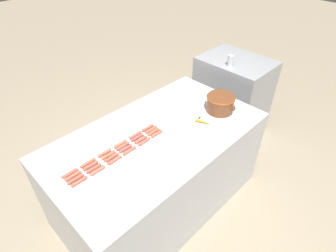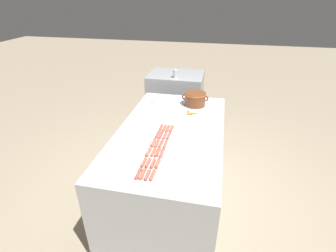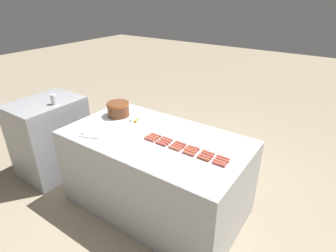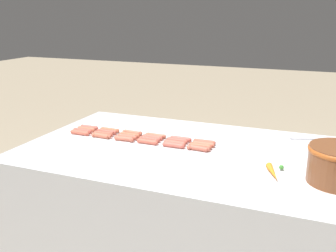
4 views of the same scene
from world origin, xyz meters
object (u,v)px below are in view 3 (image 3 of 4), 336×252
Objects in this scene: hot_dog_1 at (203,158)px; hot_dog_19 at (208,152)px; hot_dog_17 at (154,136)px; hot_dog_4 at (161,143)px; hot_dog_6 at (220,162)px; hot_dog_18 at (223,158)px; hot_dog_14 at (192,149)px; hot_dog_3 at (174,148)px; hot_dog_15 at (179,145)px; hot_dog_16 at (166,140)px; hot_dog_12 at (222,160)px; hot_dog_2 at (188,153)px; hot_dog_10 at (163,142)px; hot_dog_7 at (205,156)px; hot_dog_5 at (149,139)px; hot_dog_9 at (177,147)px; hot_dog_20 at (194,147)px; hot_dog_23 at (156,135)px; hot_dog_0 at (219,164)px; carrot at (137,119)px; hot_dog_13 at (207,154)px; hot_dog_21 at (181,143)px; hot_dog_11 at (151,138)px; back_cabinet at (51,138)px; bean_pot at (118,108)px; serving_spoon at (86,134)px; soda_can at (54,99)px; hot_dog_22 at (167,139)px; hot_dog_8 at (190,151)px.

hot_dog_19 is (0.12, 0.01, 0.00)m from hot_dog_1.
hot_dog_1 is 1.00× the size of hot_dog_17.
hot_dog_4 is 0.62m from hot_dog_6.
hot_dog_14 is at bearing 96.89° from hot_dog_18.
hot_dog_3 is 1.00× the size of hot_dog_4.
hot_dog_16 is at bearing 88.68° from hot_dog_15.
hot_dog_2 is at bearing 104.53° from hot_dog_12.
hot_dog_10 is 1.00× the size of hot_dog_16.
hot_dog_5 is at bearing 93.36° from hot_dog_7.
hot_dog_12 is (0.04, -0.46, 0.00)m from hot_dog_9.
hot_dog_20 is at bearing 74.97° from hot_dog_6.
hot_dog_23 is at bearing 51.11° from hot_dog_4.
carrot reaches higher than hot_dog_0.
hot_dog_17 is (-0.00, 0.61, 0.00)m from hot_dog_13.
hot_dog_16 is (0.08, 0.15, 0.00)m from hot_dog_3.
hot_dog_16 and hot_dog_21 have the same top height.
hot_dog_4 is 0.15m from hot_dog_11.
hot_dog_4 is 1.00× the size of hot_dog_17.
hot_dog_3 is 0.19m from hot_dog_20.
back_cabinet is 7.83× the size of hot_dog_14.
bean_pot is at bearing 79.11° from hot_dog_0.
hot_dog_2 is 1.12m from serving_spoon.
hot_dog_10 is 1.00× the size of hot_dog_15.
hot_dog_23 is (-0.00, 0.45, 0.00)m from hot_dog_20.
hot_dog_11 is at bearing 74.80° from hot_dog_4.
hot_dog_15 is at bearing -101.58° from bean_pot.
hot_dog_6 is at bearing -102.80° from carrot.
hot_dog_13 is at bearing -89.22° from hot_dog_14.
hot_dog_9 is 0.15m from hot_dog_10.
carrot is (0.02, -0.27, -0.08)m from bean_pot.
soda_can is (-0.18, 1.53, 0.16)m from hot_dog_16.
hot_dog_7 is 0.61m from hot_dog_17.
hot_dog_17 is 1.00× the size of hot_dog_19.
hot_dog_15 and hot_dog_22 have the same top height.
hot_dog_4 is at bearing 94.65° from hot_dog_7.
hot_dog_20 is at bearing 4.06° from hot_dog_2.
hot_dog_19 is 0.60m from hot_dog_23.
hot_dog_9 is 0.99m from serving_spoon.
hot_dog_6 is at bearing -87.45° from hot_dog_5.
hot_dog_17 is (0.08, 0.14, 0.00)m from hot_dog_4.
hot_dog_8 is 1.00× the size of hot_dog_22.
bean_pot reaches higher than hot_dog_14.
hot_dog_0 and hot_dog_21 have the same top height.
hot_dog_5 is (0.00, 0.14, 0.00)m from hot_dog_4.
hot_dog_17 and hot_dog_21 have the same top height.
hot_dog_11 is at bearing 104.03° from hot_dog_21.
hot_dog_15 is at bearing 80.64° from hot_dog_0.
hot_dog_3 is at bearing -112.82° from carrot.
hot_dog_8 is at bearing -103.50° from hot_dog_15.
hot_dog_5 and hot_dog_8 have the same top height.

